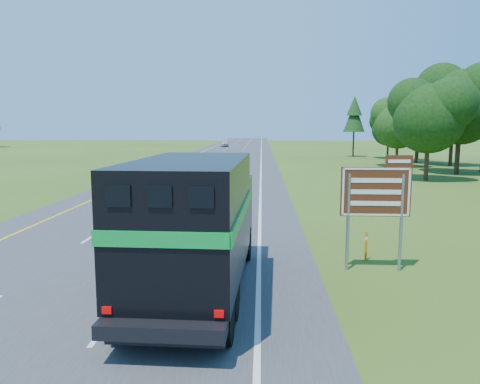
% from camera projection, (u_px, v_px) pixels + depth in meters
% --- Properties ---
extents(road, '(15.00, 260.00, 0.04)m').
position_uv_depth(road, '(218.00, 164.00, 59.23)').
color(road, '#38383A').
rests_on(road, ground).
extents(lane_markings, '(11.15, 260.00, 0.01)m').
position_uv_depth(lane_markings, '(218.00, 164.00, 59.23)').
color(lane_markings, yellow).
rests_on(lane_markings, road).
extents(horse_truck, '(3.07, 8.97, 3.93)m').
position_uv_depth(horse_truck, '(196.00, 222.00, 13.21)').
color(horse_truck, black).
rests_on(horse_truck, road).
extents(white_suv, '(3.37, 6.66, 1.81)m').
position_uv_depth(white_suv, '(172.00, 163.00, 49.65)').
color(white_suv, silver).
rests_on(white_suv, road).
extents(far_car, '(2.19, 4.72, 1.56)m').
position_uv_depth(far_car, '(225.00, 143.00, 108.87)').
color(far_car, '#B0B0B7').
rests_on(far_car, road).
extents(exit_sign, '(2.30, 0.13, 3.90)m').
position_uv_depth(exit_sign, '(377.00, 196.00, 15.46)').
color(exit_sign, gray).
rests_on(exit_sign, ground).
extents(delineator, '(0.09, 0.05, 1.05)m').
position_uv_depth(delineator, '(366.00, 245.00, 16.88)').
color(delineator, orange).
rests_on(delineator, ground).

